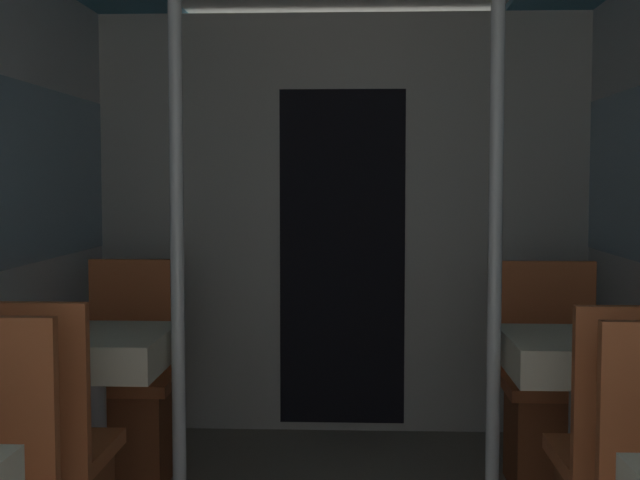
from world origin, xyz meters
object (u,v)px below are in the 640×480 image
(dining_table_left_1, at_px, (90,369))
(chair_left_far_1, at_px, (128,413))
(chair_right_far_1, at_px, (552,418))
(support_pole_right_1, at_px, (495,243))
(dining_table_right_1, at_px, (585,373))
(support_pole_left_1, at_px, (177,242))

(dining_table_left_1, xyz_separation_m, chair_left_far_1, (0.00, 0.53, -0.31))
(chair_right_far_1, height_order, support_pole_right_1, support_pole_right_1)
(dining_table_left_1, bearing_deg, dining_table_right_1, 0.00)
(dining_table_right_1, distance_m, support_pole_right_1, 0.58)
(dining_table_right_1, height_order, chair_right_far_1, chair_right_far_1)
(dining_table_left_1, relative_size, chair_right_far_1, 0.78)
(chair_right_far_1, distance_m, support_pole_right_1, 1.00)
(chair_left_far_1, relative_size, support_pole_right_1, 0.44)
(chair_right_far_1, relative_size, support_pole_right_1, 0.44)
(support_pole_left_1, relative_size, chair_right_far_1, 2.27)
(support_pole_left_1, bearing_deg, dining_table_right_1, -0.00)
(dining_table_right_1, xyz_separation_m, support_pole_right_1, (-0.33, 0.00, 0.47))
(chair_left_far_1, bearing_deg, support_pole_right_1, 160.36)
(chair_right_far_1, bearing_deg, chair_left_far_1, 0.00)
(chair_left_far_1, bearing_deg, chair_right_far_1, -180.00)
(dining_table_left_1, height_order, chair_left_far_1, chair_left_far_1)
(chair_left_far_1, bearing_deg, dining_table_left_1, 90.00)
(dining_table_right_1, relative_size, chair_right_far_1, 0.78)
(chair_left_far_1, relative_size, support_pole_left_1, 0.44)
(dining_table_left_1, relative_size, support_pole_left_1, 0.34)
(chair_left_far_1, height_order, dining_table_right_1, chair_left_far_1)
(dining_table_left_1, xyz_separation_m, chair_right_far_1, (1.81, 0.53, -0.31))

